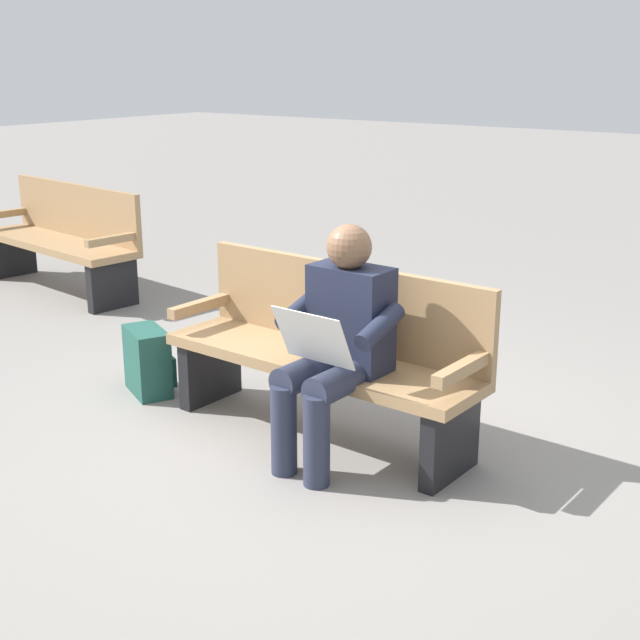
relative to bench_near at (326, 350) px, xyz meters
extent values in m
plane|color=gray|center=(0.00, 0.07, -0.46)|extent=(40.00, 40.00, 0.00)
cube|color=#9E7A51|center=(0.00, 0.07, -0.04)|extent=(1.82, 0.55, 0.06)
cube|color=#9E7A51|center=(-0.01, -0.14, 0.22)|extent=(1.80, 0.12, 0.45)
cube|color=#9E7A51|center=(-0.85, 0.10, 0.11)|extent=(0.08, 0.48, 0.06)
cube|color=#9E7A51|center=(0.85, 0.04, 0.11)|extent=(0.08, 0.48, 0.06)
cube|color=black|center=(-0.80, 0.10, -0.26)|extent=(0.10, 0.43, 0.39)
cube|color=black|center=(0.80, 0.04, -0.26)|extent=(0.10, 0.43, 0.39)
cube|color=#1E2338|center=(-0.24, 0.13, 0.25)|extent=(0.41, 0.23, 0.52)
sphere|color=brown|center=(-0.24, 0.15, 0.61)|extent=(0.22, 0.22, 0.22)
cylinder|color=#282D42|center=(-0.33, 0.34, 0.01)|extent=(0.17, 0.43, 0.15)
cylinder|color=#282D42|center=(-0.13, 0.34, 0.01)|extent=(0.17, 0.43, 0.15)
cylinder|color=#282D42|center=(-0.33, 0.53, -0.23)|extent=(0.13, 0.13, 0.45)
cylinder|color=#282D42|center=(-0.13, 0.52, -0.23)|extent=(0.13, 0.13, 0.45)
cylinder|color=#1E2338|center=(-0.48, 0.24, 0.28)|extent=(0.10, 0.32, 0.18)
cylinder|color=#1E2338|center=(0.00, 0.22, 0.28)|extent=(0.10, 0.32, 0.18)
cube|color=silver|center=(-0.23, 0.43, 0.23)|extent=(0.40, 0.15, 0.27)
cube|color=#1E4C42|center=(1.19, 0.18, -0.26)|extent=(0.40, 0.33, 0.40)
cube|color=#23574C|center=(1.13, 0.07, -0.32)|extent=(0.24, 0.14, 0.18)
cube|color=#9E7A51|center=(3.55, -1.03, -0.04)|extent=(1.84, 0.69, 0.06)
cube|color=#9E7A51|center=(3.53, -1.24, 0.22)|extent=(1.79, 0.27, 0.45)
cube|color=#9E7A51|center=(2.71, -0.92, 0.11)|extent=(0.12, 0.48, 0.06)
cube|color=#9E7A51|center=(4.40, -1.13, 0.11)|extent=(0.12, 0.48, 0.06)
cube|color=black|center=(2.76, -0.93, -0.26)|extent=(0.13, 0.44, 0.39)
cube|color=black|center=(4.35, -1.12, -0.26)|extent=(0.13, 0.44, 0.39)
camera|label=1|loc=(-2.52, 3.52, 1.48)|focal=48.86mm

